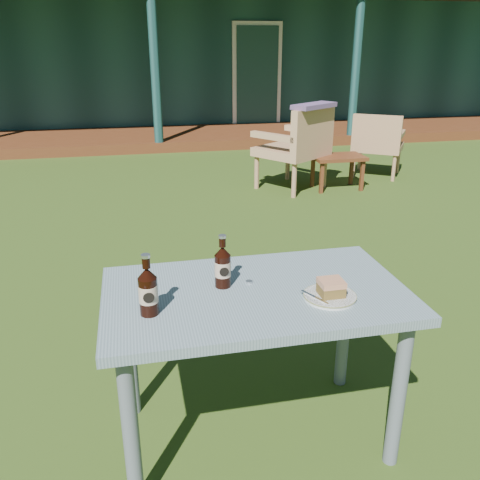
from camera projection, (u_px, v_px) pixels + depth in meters
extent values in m
plane|color=#334916|center=(203.00, 281.00, 3.73)|extent=(80.00, 80.00, 0.00)
cube|color=#163B3A|center=(143.00, 58.00, 11.91)|extent=(15.00, 6.00, 2.60)
cube|color=#542914|center=(157.00, 138.00, 8.80)|extent=(15.00, 1.80, 0.16)
cylinder|color=#163B3A|center=(155.00, 72.00, 7.66)|extent=(0.14, 0.14, 2.45)
cylinder|color=#163B3A|center=(356.00, 69.00, 8.29)|extent=(0.14, 0.14, 2.45)
cube|color=white|center=(257.00, 78.00, 9.66)|extent=(0.95, 0.06, 2.00)
cube|color=#193D38|center=(257.00, 78.00, 9.63)|extent=(0.80, 0.04, 1.85)
cube|color=slate|center=(256.00, 295.00, 2.02)|extent=(1.20, 0.70, 0.04)
cylinder|color=slate|center=(131.00, 434.00, 1.80)|extent=(0.06, 0.06, 0.68)
cylinder|color=slate|center=(399.00, 394.00, 2.01)|extent=(0.06, 0.06, 0.68)
cylinder|color=slate|center=(129.00, 350.00, 2.30)|extent=(0.06, 0.06, 0.68)
cylinder|color=slate|center=(344.00, 325.00, 2.50)|extent=(0.06, 0.06, 0.68)
cylinder|color=silver|center=(330.00, 296.00, 1.95)|extent=(0.20, 0.20, 0.01)
cylinder|color=olive|center=(330.00, 295.00, 1.95)|extent=(0.20, 0.20, 0.00)
cube|color=brown|center=(331.00, 290.00, 1.94)|extent=(0.09, 0.08, 0.04)
cube|color=tan|center=(331.00, 283.00, 1.93)|extent=(0.09, 0.09, 0.02)
cube|color=silver|center=(315.00, 297.00, 1.93)|extent=(0.07, 0.13, 0.00)
cylinder|color=black|center=(223.00, 271.00, 2.02)|extent=(0.06, 0.06, 0.13)
cone|color=black|center=(222.00, 251.00, 1.99)|extent=(0.06, 0.06, 0.04)
cylinder|color=black|center=(222.00, 242.00, 1.98)|extent=(0.03, 0.03, 0.04)
cylinder|color=silver|center=(222.00, 237.00, 1.97)|extent=(0.03, 0.03, 0.01)
cylinder|color=tan|center=(223.00, 269.00, 2.02)|extent=(0.07, 0.07, 0.06)
cylinder|color=black|center=(224.00, 272.00, 1.99)|extent=(0.04, 0.00, 0.04)
cylinder|color=black|center=(148.00, 296.00, 1.81)|extent=(0.07, 0.07, 0.14)
cone|color=black|center=(147.00, 273.00, 1.78)|extent=(0.07, 0.07, 0.04)
cylinder|color=black|center=(146.00, 263.00, 1.77)|extent=(0.03, 0.03, 0.04)
cylinder|color=silver|center=(145.00, 256.00, 1.76)|extent=(0.03, 0.03, 0.01)
cylinder|color=tan|center=(148.00, 293.00, 1.81)|extent=(0.07, 0.07, 0.07)
cylinder|color=black|center=(149.00, 298.00, 1.78)|extent=(0.04, 0.00, 0.04)
cylinder|color=silver|center=(249.00, 282.00, 2.08)|extent=(0.03, 0.03, 0.01)
cube|color=#AD7E56|center=(291.00, 151.00, 5.96)|extent=(0.96, 0.95, 0.10)
cube|color=#AD7E56|center=(313.00, 129.00, 5.68)|extent=(0.63, 0.48, 0.47)
cube|color=#AD7E56|center=(307.00, 130.00, 6.12)|extent=(0.42, 0.55, 0.07)
cube|color=#AD7E56|center=(273.00, 137.00, 5.69)|extent=(0.42, 0.55, 0.07)
cylinder|color=#AD7E56|center=(288.00, 164.00, 6.43)|extent=(0.06, 0.06, 0.39)
cylinder|color=#AD7E56|center=(257.00, 172.00, 6.02)|extent=(0.06, 0.06, 0.39)
cylinder|color=#AD7E56|center=(324.00, 171.00, 6.08)|extent=(0.06, 0.06, 0.39)
cylinder|color=#AD7E56|center=(294.00, 180.00, 5.67)|extent=(0.06, 0.06, 0.39)
cube|color=#AD7E56|center=(378.00, 147.00, 6.57)|extent=(0.81, 0.80, 0.08)
cube|color=#AD7E56|center=(377.00, 131.00, 6.27)|extent=(0.53, 0.40, 0.39)
cube|color=#AD7E56|center=(401.00, 135.00, 6.43)|extent=(0.35, 0.47, 0.06)
cube|color=#AD7E56|center=(358.00, 132.00, 6.62)|extent=(0.35, 0.47, 0.06)
cylinder|color=#AD7E56|center=(398.00, 161.00, 6.76)|extent=(0.05, 0.05, 0.33)
cylinder|color=#AD7E56|center=(360.00, 158.00, 6.94)|extent=(0.05, 0.05, 0.33)
cylinder|color=#AD7E56|center=(394.00, 168.00, 6.36)|extent=(0.05, 0.05, 0.33)
cylinder|color=#AD7E56|center=(353.00, 165.00, 6.53)|extent=(0.05, 0.05, 0.33)
cube|color=#5F456D|center=(314.00, 106.00, 5.58)|extent=(0.61, 0.52, 0.05)
cube|color=#542914|center=(338.00, 157.00, 5.95)|extent=(0.60, 0.40, 0.04)
cube|color=#542914|center=(322.00, 178.00, 5.83)|extent=(0.04, 0.04, 0.36)
cube|color=#542914|center=(362.00, 176.00, 5.93)|extent=(0.04, 0.04, 0.36)
cube|color=#542914|center=(313.00, 172.00, 6.11)|extent=(0.04, 0.04, 0.36)
cube|color=#542914|center=(351.00, 170.00, 6.21)|extent=(0.04, 0.04, 0.36)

